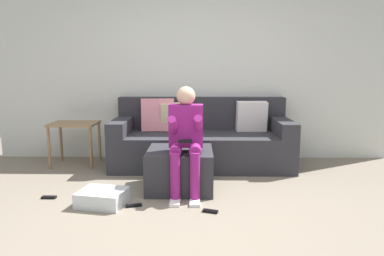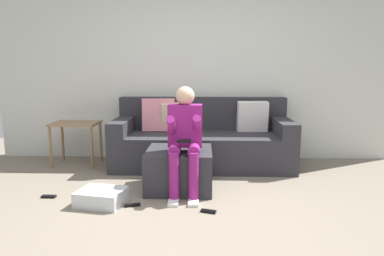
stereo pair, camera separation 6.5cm
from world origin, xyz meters
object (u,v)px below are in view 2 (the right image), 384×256
at_px(person_seated, 185,134).
at_px(storage_bin, 101,197).
at_px(side_table, 76,129).
at_px(ottoman, 179,169).
at_px(remote_near_ottoman, 208,211).
at_px(remote_under_side_table, 49,196).
at_px(remote_by_storage_bin, 132,205).
at_px(couch_sectional, 202,141).

relative_size(person_seated, storage_bin, 2.59).
bearing_deg(storage_bin, person_seated, 21.76).
height_order(person_seated, side_table, person_seated).
bearing_deg(storage_bin, ottoman, 33.81).
bearing_deg(remote_near_ottoman, side_table, 155.85).
bearing_deg(remote_under_side_table, remote_by_storage_bin, -11.81).
bearing_deg(couch_sectional, remote_near_ottoman, -87.57).
xyz_separation_m(couch_sectional, ottoman, (-0.24, -0.98, -0.12)).
xyz_separation_m(ottoman, storage_bin, (-0.73, -0.49, -0.15)).
xyz_separation_m(person_seated, remote_by_storage_bin, (-0.48, -0.36, -0.63)).
xyz_separation_m(couch_sectional, storage_bin, (-0.97, -1.47, -0.26)).
distance_m(couch_sectional, remote_by_storage_bin, 1.68).
xyz_separation_m(couch_sectional, remote_near_ottoman, (0.07, -1.63, -0.33)).
distance_m(couch_sectional, side_table, 1.73).
height_order(couch_sectional, person_seated, person_seated).
xyz_separation_m(couch_sectional, person_seated, (-0.17, -1.15, 0.30)).
bearing_deg(side_table, person_seated, -35.79).
relative_size(person_seated, remote_near_ottoman, 8.00).
bearing_deg(side_table, ottoman, -32.60).
xyz_separation_m(person_seated, side_table, (-1.55, 1.12, -0.14)).
bearing_deg(remote_by_storage_bin, storage_bin, 154.72).
distance_m(remote_near_ottoman, remote_under_side_table, 1.66).
bearing_deg(ottoman, remote_near_ottoman, -64.67).
xyz_separation_m(storage_bin, remote_under_side_table, (-0.59, 0.16, -0.06)).
relative_size(ottoman, remote_under_side_table, 4.88).
distance_m(person_seated, remote_by_storage_bin, 0.87).
bearing_deg(storage_bin, remote_under_side_table, 165.03).
bearing_deg(remote_under_side_table, storage_bin, -14.25).
relative_size(remote_near_ottoman, remote_by_storage_bin, 0.93).
distance_m(ottoman, storage_bin, 0.89).
bearing_deg(storage_bin, side_table, 117.75).
bearing_deg(ottoman, remote_by_storage_bin, -128.27).
height_order(side_table, remote_near_ottoman, side_table).
xyz_separation_m(side_table, remote_under_side_table, (0.16, -1.28, -0.49)).
bearing_deg(couch_sectional, storage_bin, -123.41).
xyz_separation_m(side_table, remote_near_ottoman, (1.79, -1.60, -0.49)).
bearing_deg(ottoman, person_seated, -68.26).
distance_m(storage_bin, remote_under_side_table, 0.62).
height_order(ottoman, remote_under_side_table, ottoman).
relative_size(side_table, remote_near_ottoman, 4.35).
bearing_deg(side_table, remote_by_storage_bin, -54.21).
relative_size(person_seated, remote_by_storage_bin, 7.41).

